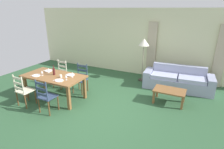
{
  "coord_description": "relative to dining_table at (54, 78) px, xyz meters",
  "views": [
    {
      "loc": [
        2.56,
        -3.94,
        2.67
      ],
      "look_at": [
        0.22,
        0.78,
        0.75
      ],
      "focal_mm": 29.08,
      "sensor_mm": 36.0,
      "label": 1
    }
  ],
  "objects": [
    {
      "name": "coffee_cup_primary",
      "position": [
        0.33,
        -0.04,
        0.13
      ],
      "size": [
        0.07,
        0.07,
        0.09
      ],
      "primitive_type": "cylinder",
      "color": "beige",
      "rests_on": "dining_table"
    },
    {
      "name": "wine_bottle",
      "position": [
        -0.02,
        0.06,
        0.2
      ],
      "size": [
        0.07,
        0.07,
        0.32
      ],
      "color": "#471919",
      "rests_on": "dining_table"
    },
    {
      "name": "dinner_plate_far_right",
      "position": [
        0.45,
        0.25,
        0.1
      ],
      "size": [
        0.24,
        0.24,
        0.02
      ],
      "primitive_type": "cylinder",
      "color": "white",
      "rests_on": "dining_table"
    },
    {
      "name": "fork_far_right",
      "position": [
        0.3,
        0.25,
        0.09
      ],
      "size": [
        0.02,
        0.17,
        0.01
      ],
      "primitive_type": "cube",
      "rotation": [
        0.0,
        0.0,
        0.0
      ],
      "color": "silver",
      "rests_on": "dining_table"
    },
    {
      "name": "coffee_table",
      "position": [
        3.27,
        1.25,
        -0.31
      ],
      "size": [
        0.9,
        0.56,
        0.42
      ],
      "color": "brown",
      "rests_on": "ground_plane"
    },
    {
      "name": "fork_far_left",
      "position": [
        -0.6,
        0.25,
        0.09
      ],
      "size": [
        0.03,
        0.17,
        0.01
      ],
      "primitive_type": "cube",
      "rotation": [
        0.0,
        0.0,
        -0.05
      ],
      "color": "silver",
      "rests_on": "dining_table"
    },
    {
      "name": "curtain_panel_right",
      "position": [
        4.55,
        3.25,
        0.44
      ],
      "size": [
        0.35,
        0.08,
        2.2
      ],
      "primitive_type": "cube",
      "color": "#BCAD91",
      "rests_on": "ground_plane"
    },
    {
      "name": "fork_near_left",
      "position": [
        -0.6,
        -0.25,
        0.09
      ],
      "size": [
        0.03,
        0.17,
        0.01
      ],
      "primitive_type": "cube",
      "rotation": [
        0.0,
        0.0,
        -0.09
      ],
      "color": "silver",
      "rests_on": "dining_table"
    },
    {
      "name": "dining_chair_near_right",
      "position": [
        0.41,
        -0.76,
        -0.19
      ],
      "size": [
        0.43,
        0.41,
        0.96
      ],
      "color": "navy",
      "rests_on": "ground_plane"
    },
    {
      "name": "dining_chair_far_right",
      "position": [
        0.47,
        0.73,
        -0.19
      ],
      "size": [
        0.42,
        0.4,
        0.96
      ],
      "color": "#2E415A",
      "rests_on": "ground_plane"
    },
    {
      "name": "wine_glass_near_right",
      "position": [
        0.59,
        -0.12,
        0.2
      ],
      "size": [
        0.06,
        0.06,
        0.16
      ],
      "color": "white",
      "rests_on": "dining_table"
    },
    {
      "name": "dinner_plate_near_right",
      "position": [
        0.45,
        -0.25,
        0.1
      ],
      "size": [
        0.24,
        0.24,
        0.02
      ],
      "primitive_type": "cylinder",
      "color": "white",
      "rests_on": "dining_table"
    },
    {
      "name": "dinner_plate_far_left",
      "position": [
        -0.45,
        0.25,
        0.1
      ],
      "size": [
        0.24,
        0.24,
        0.02
      ],
      "primitive_type": "cylinder",
      "color": "white",
      "rests_on": "dining_table"
    },
    {
      "name": "curtain_panel_left",
      "position": [
        2.15,
        3.25,
        0.44
      ],
      "size": [
        0.35,
        0.08,
        2.2
      ],
      "primitive_type": "cube",
      "color": "#BCAD91",
      "rests_on": "ground_plane"
    },
    {
      "name": "wall_far",
      "position": [
        1.34,
        3.39,
        0.69
      ],
      "size": [
        9.6,
        0.16,
        2.7
      ],
      "primitive_type": "cube",
      "color": "beige",
      "rests_on": "ground_plane"
    },
    {
      "name": "ground_plane",
      "position": [
        1.34,
        0.09,
        -0.67
      ],
      "size": [
        9.6,
        9.6,
        0.02
      ],
      "primitive_type": "cube",
      "color": "#2C5333"
    },
    {
      "name": "wine_glass_far_right",
      "position": [
        0.61,
        0.15,
        0.2
      ],
      "size": [
        0.06,
        0.06,
        0.16
      ],
      "color": "white",
      "rests_on": "dining_table"
    },
    {
      "name": "dining_chair_near_left",
      "position": [
        -0.45,
        -0.76,
        -0.19
      ],
      "size": [
        0.44,
        0.42,
        0.96
      ],
      "color": "beige",
      "rests_on": "ground_plane"
    },
    {
      "name": "dining_table",
      "position": [
        0.0,
        0.0,
        0.0
      ],
      "size": [
        1.9,
        0.96,
        0.75
      ],
      "color": "brown",
      "rests_on": "ground_plane"
    },
    {
      "name": "standing_lamp",
      "position": [
        2.0,
        2.65,
        0.75
      ],
      "size": [
        0.4,
        0.4,
        1.64
      ],
      "color": "#332D28",
      "rests_on": "ground_plane"
    },
    {
      "name": "wine_glass_near_left",
      "position": [
        -0.31,
        -0.15,
        0.2
      ],
      "size": [
        0.06,
        0.06,
        0.16
      ],
      "color": "white",
      "rests_on": "dining_table"
    },
    {
      "name": "fork_near_right",
      "position": [
        0.3,
        -0.25,
        0.09
      ],
      "size": [
        0.03,
        0.17,
        0.01
      ],
      "primitive_type": "cube",
      "rotation": [
        0.0,
        0.0,
        -0.1
      ],
      "color": "silver",
      "rests_on": "dining_table"
    },
    {
      "name": "couch",
      "position": [
        3.34,
        2.46,
        -0.37
      ],
      "size": [
        2.33,
        0.96,
        0.8
      ],
      "color": "#999FBD",
      "rests_on": "ground_plane"
    },
    {
      "name": "dinner_plate_near_left",
      "position": [
        -0.45,
        -0.25,
        0.1
      ],
      "size": [
        0.24,
        0.24,
        0.02
      ],
      "primitive_type": "cylinder",
      "color": "white",
      "rests_on": "dining_table"
    },
    {
      "name": "dining_chair_far_left",
      "position": [
        -0.44,
        0.78,
        -0.19
      ],
      "size": [
        0.43,
        0.41,
        0.96
      ],
      "color": "beige",
      "rests_on": "ground_plane"
    },
    {
      "name": "wine_glass_far_left",
      "position": [
        -0.32,
        0.13,
        0.2
      ],
      "size": [
        0.06,
        0.06,
        0.16
      ],
      "color": "white",
      "rests_on": "dining_table"
    }
  ]
}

